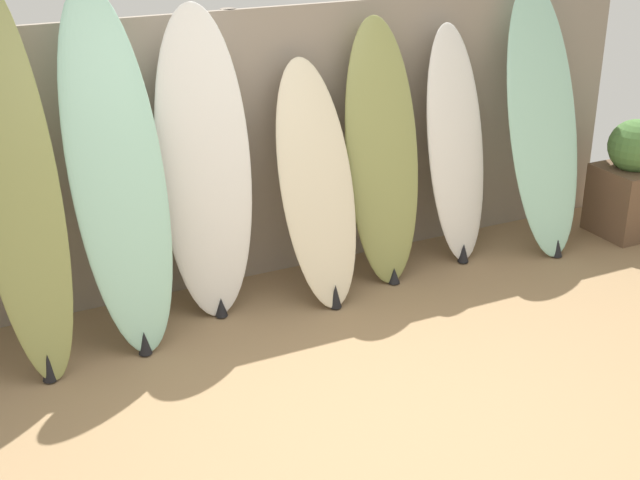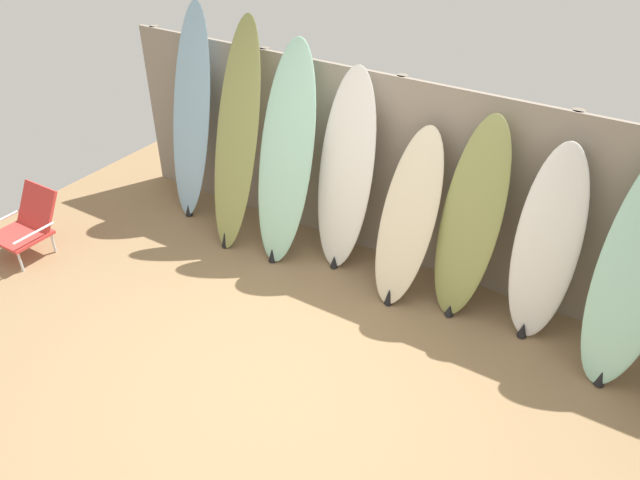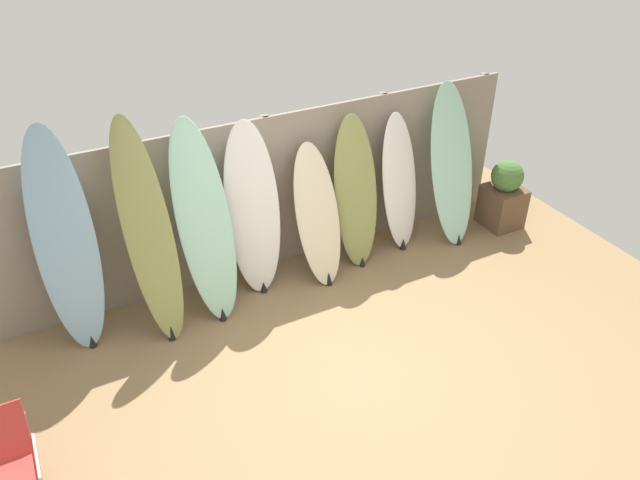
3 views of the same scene
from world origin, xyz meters
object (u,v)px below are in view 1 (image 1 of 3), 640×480
object	(u,v)px
surfboard_olive_5	(382,154)
surfboard_seafoam_7	(543,122)
surfboard_white_6	(456,146)
surfboard_white_3	(205,166)
surfboard_cream_4	(317,186)
surfboard_seafoam_2	(117,174)
surfboard_olive_1	(15,182)
planter_box	(630,181)

from	to	relation	value
surfboard_olive_5	surfboard_seafoam_7	size ratio (longest dim) A/B	0.92
surfboard_olive_5	surfboard_white_6	size ratio (longest dim) A/B	1.06
surfboard_white_3	surfboard_cream_4	distance (m)	0.73
surfboard_white_6	surfboard_seafoam_2	bearing A→B (deg)	-176.89
surfboard_olive_1	surfboard_cream_4	distance (m)	1.83
surfboard_white_3	planter_box	xyz separation A→B (m)	(3.25, -0.26, -0.52)
surfboard_seafoam_2	surfboard_olive_5	world-z (taller)	surfboard_seafoam_2
surfboard_olive_5	surfboard_white_6	xyz separation A→B (m)	(0.61, 0.04, -0.05)
surfboard_seafoam_2	surfboard_olive_1	bearing A→B (deg)	-176.97
surfboard_seafoam_2	planter_box	size ratio (longest dim) A/B	2.30
surfboard_white_3	planter_box	distance (m)	3.30
surfboard_cream_4	surfboard_seafoam_7	world-z (taller)	surfboard_seafoam_7
surfboard_white_3	surfboard_seafoam_2	bearing A→B (deg)	-166.84
surfboard_olive_1	surfboard_cream_4	bearing A→B (deg)	1.22
surfboard_cream_4	planter_box	size ratio (longest dim) A/B	1.70
surfboard_seafoam_2	surfboard_white_3	xyz separation A→B (m)	(0.56, 0.13, -0.08)
planter_box	surfboard_cream_4	bearing A→B (deg)	176.82
surfboard_white_3	surfboard_seafoam_7	world-z (taller)	surfboard_white_3
surfboard_olive_1	surfboard_seafoam_2	xyz separation A→B (m)	(0.55, 0.03, -0.05)
surfboard_white_3	surfboard_olive_1	bearing A→B (deg)	-171.80
surfboard_olive_1	surfboard_white_6	distance (m)	2.95
surfboard_olive_1	surfboard_cream_4	xyz separation A→B (m)	(1.80, 0.04, -0.32)
surfboard_seafoam_2	surfboard_seafoam_7	size ratio (longest dim) A/B	1.09
surfboard_seafoam_2	surfboard_white_3	bearing A→B (deg)	13.16
surfboard_olive_1	surfboard_white_6	bearing A→B (deg)	3.10
surfboard_olive_1	surfboard_seafoam_7	bearing A→B (deg)	0.93
surfboard_seafoam_2	surfboard_white_3	world-z (taller)	surfboard_seafoam_2
surfboard_seafoam_7	surfboard_white_6	bearing A→B (deg)	171.34
surfboard_white_3	surfboard_cream_4	xyz separation A→B (m)	(0.69, -0.12, -0.19)
surfboard_olive_5	surfboard_white_6	distance (m)	0.62
planter_box	surfboard_olive_1	bearing A→B (deg)	178.64
planter_box	surfboard_white_6	bearing A→B (deg)	169.54
surfboard_cream_4	planter_box	xyz separation A→B (m)	(2.55, -0.14, -0.33)
surfboard_white_3	surfboard_seafoam_7	distance (m)	2.49
surfboard_cream_4	planter_box	world-z (taller)	surfboard_cream_4
surfboard_seafoam_2	surfboard_white_6	world-z (taller)	surfboard_seafoam_2
surfboard_olive_5	planter_box	bearing A→B (deg)	-6.11
surfboard_olive_1	surfboard_white_3	size ratio (longest dim) A/B	1.14
surfboard_white_3	surfboard_olive_5	world-z (taller)	surfboard_white_3
surfboard_olive_5	surfboard_cream_4	bearing A→B (deg)	-171.61
surfboard_seafoam_7	planter_box	xyz separation A→B (m)	(0.76, -0.16, -0.51)
surfboard_olive_1	surfboard_seafoam_7	xyz separation A→B (m)	(3.60, 0.06, -0.13)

